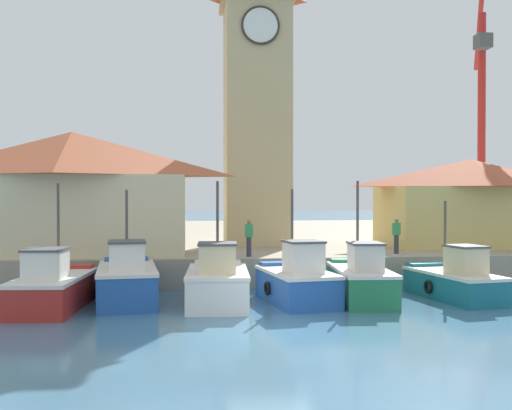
{
  "coord_description": "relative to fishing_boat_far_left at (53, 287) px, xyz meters",
  "views": [
    {
      "loc": [
        -2.35,
        -17.14,
        3.86
      ],
      "look_at": [
        0.62,
        9.69,
        3.5
      ],
      "focal_mm": 42.0,
      "sensor_mm": 36.0,
      "label": 1
    }
  ],
  "objects": [
    {
      "name": "ground_plane",
      "position": [
        7.07,
        -4.1,
        -0.74
      ],
      "size": [
        300.0,
        300.0,
        0.0
      ],
      "primitive_type": "plane",
      "color": "teal"
    },
    {
      "name": "fishing_boat_left_inner",
      "position": [
        5.69,
        0.12,
        0.06
      ],
      "size": [
        2.37,
        4.59,
        4.44
      ],
      "color": "silver",
      "rests_on": "ground"
    },
    {
      "name": "warehouse_left",
      "position": [
        -0.63,
        6.73,
        3.39
      ],
      "size": [
        10.62,
        5.52,
        5.54
      ],
      "color": "beige",
      "rests_on": "quay_wharf"
    },
    {
      "name": "fishing_boat_far_left",
      "position": [
        0.0,
        0.0,
        0.0
      ],
      "size": [
        2.39,
        5.05,
        4.35
      ],
      "color": "#AD2823",
      "rests_on": "ground"
    },
    {
      "name": "dock_worker_near_tower",
      "position": [
        14.06,
        5.08,
        1.39
      ],
      "size": [
        0.34,
        0.22,
        1.62
      ],
      "color": "#33333D",
      "rests_on": "quay_wharf"
    },
    {
      "name": "fishing_boat_left_outer",
      "position": [
        2.41,
        0.99,
        0.08
      ],
      "size": [
        2.6,
        5.11,
        4.13
      ],
      "color": "#2356A8",
      "rests_on": "ground"
    },
    {
      "name": "warehouse_right",
      "position": [
        19.39,
        8.77,
        2.89
      ],
      "size": [
        9.36,
        5.48,
        4.56
      ],
      "color": "tan",
      "rests_on": "quay_wharf"
    },
    {
      "name": "dock_worker_along_quay",
      "position": [
        7.25,
        4.49,
        1.39
      ],
      "size": [
        0.34,
        0.22,
        1.62
      ],
      "color": "#33333D",
      "rests_on": "quay_wharf"
    },
    {
      "name": "fishing_boat_center",
      "position": [
        11.03,
        0.35,
        0.04
      ],
      "size": [
        2.15,
        4.81,
        4.48
      ],
      "color": "#237A4C",
      "rests_on": "ground"
    },
    {
      "name": "port_crane_near",
      "position": [
        25.82,
        20.28,
        6.96
      ],
      "size": [
        4.76,
        9.83,
        17.55
      ],
      "color": "maroon",
      "rests_on": "quay_wharf"
    },
    {
      "name": "fishing_boat_mid_left",
      "position": [
        8.59,
        0.18,
        0.05
      ],
      "size": [
        2.67,
        4.43,
        4.15
      ],
      "color": "#2356A8",
      "rests_on": "ground"
    },
    {
      "name": "clock_tower",
      "position": [
        8.3,
        10.83,
        8.74
      ],
      "size": [
        3.9,
        3.9,
        17.27
      ],
      "color": "tan",
      "rests_on": "quay_wharf"
    },
    {
      "name": "fishing_boat_mid_right",
      "position": [
        14.64,
        0.32,
        -0.04
      ],
      "size": [
        2.51,
        4.71,
        3.72
      ],
      "color": "#196B7F",
      "rests_on": "ground"
    },
    {
      "name": "quay_wharf",
      "position": [
        7.07,
        23.59,
        -0.1
      ],
      "size": [
        120.0,
        40.0,
        1.28
      ],
      "primitive_type": "cube",
      "color": "#9E937F",
      "rests_on": "ground"
    }
  ]
}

